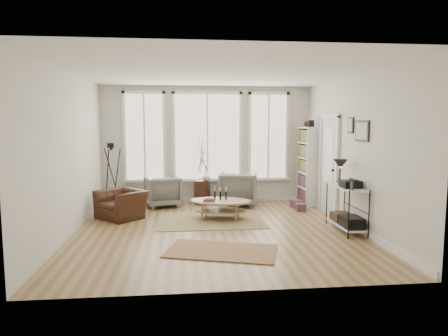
{
  "coord_description": "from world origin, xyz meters",
  "views": [
    {
      "loc": [
        -0.61,
        -7.26,
        1.99
      ],
      "look_at": [
        0.2,
        0.6,
        1.1
      ],
      "focal_mm": 32.0,
      "sensor_mm": 36.0,
      "label": 1
    }
  ],
  "objects": [
    {
      "name": "tripod_camera",
      "position": [
        -2.25,
        2.1,
        0.71
      ],
      "size": [
        0.54,
        0.54,
        1.54
      ],
      "color": "black",
      "rests_on": "ground"
    },
    {
      "name": "room",
      "position": [
        0.02,
        0.03,
        1.43
      ],
      "size": [
        5.5,
        5.54,
        2.9
      ],
      "color": "#9C7C4C",
      "rests_on": "ground"
    },
    {
      "name": "wall_art",
      "position": [
        2.58,
        -0.27,
        1.88
      ],
      "size": [
        0.04,
        0.88,
        0.44
      ],
      "color": "black",
      "rests_on": "ground"
    },
    {
      "name": "armchair_left",
      "position": [
        -1.11,
        2.29,
        0.37
      ],
      "size": [
        0.96,
        0.97,
        0.73
      ],
      "primitive_type": "imported",
      "rotation": [
        0.0,
        0.0,
        3.39
      ],
      "color": "gray",
      "rests_on": "ground"
    },
    {
      "name": "door",
      "position": [
        2.57,
        1.15,
        1.12
      ],
      "size": [
        0.09,
        1.06,
        2.22
      ],
      "color": "silver",
      "rests_on": "ground"
    },
    {
      "name": "rug_main",
      "position": [
        -0.06,
        0.77,
        0.01
      ],
      "size": [
        2.15,
        1.62,
        0.01
      ],
      "primitive_type": "cube",
      "rotation": [
        0.0,
        0.0,
        0.0
      ],
      "color": "brown",
      "rests_on": "ground"
    },
    {
      "name": "bay_window",
      "position": [
        0.0,
        2.71,
        1.61
      ],
      "size": [
        4.14,
        0.12,
        2.24
      ],
      "color": "#D4BE8A",
      "rests_on": "ground"
    },
    {
      "name": "book_stack_far",
      "position": [
        2.05,
        1.47,
        0.08
      ],
      "size": [
        0.21,
        0.26,
        0.16
      ],
      "primitive_type": "cube",
      "rotation": [
        0.0,
        0.0,
        -0.03
      ],
      "color": "maroon",
      "rests_on": "ground"
    },
    {
      "name": "bookcase",
      "position": [
        2.44,
        2.23,
        0.96
      ],
      "size": [
        0.31,
        0.85,
        2.06
      ],
      "color": "white",
      "rests_on": "ground"
    },
    {
      "name": "book_stack_near",
      "position": [
        2.05,
        1.83,
        0.09
      ],
      "size": [
        0.25,
        0.3,
        0.17
      ],
      "primitive_type": "cube",
      "rotation": [
        0.0,
        0.0,
        0.16
      ],
      "color": "maroon",
      "rests_on": "ground"
    },
    {
      "name": "accent_chair",
      "position": [
        -1.91,
        1.16,
        0.29
      ],
      "size": [
        1.2,
        1.2,
        0.59
      ],
      "primitive_type": "imported",
      "rotation": [
        0.0,
        0.0,
        -0.77
      ],
      "color": "#361C11",
      "rests_on": "ground"
    },
    {
      "name": "low_shelf",
      "position": [
        2.38,
        -0.3,
        0.51
      ],
      "size": [
        0.38,
        1.08,
        1.3
      ],
      "color": "white",
      "rests_on": "ground"
    },
    {
      "name": "side_table",
      "position": [
        -0.15,
        2.44,
        0.8
      ],
      "size": [
        0.39,
        0.39,
        1.66
      ],
      "color": "#361C11",
      "rests_on": "ground"
    },
    {
      "name": "armchair_right",
      "position": [
        0.71,
        2.23,
        0.41
      ],
      "size": [
        1.04,
        1.06,
        0.82
      ],
      "primitive_type": "imported",
      "rotation": [
        0.0,
        0.0,
        2.93
      ],
      "color": "gray",
      "rests_on": "ground"
    },
    {
      "name": "coffee_table",
      "position": [
        0.15,
        0.86,
        0.31
      ],
      "size": [
        1.41,
        1.09,
        0.58
      ],
      "color": "tan",
      "rests_on": "ground"
    },
    {
      "name": "rug_runner",
      "position": [
        -0.03,
        -1.26,
        0.01
      ],
      "size": [
        1.89,
        1.39,
        0.01
      ],
      "primitive_type": "cube",
      "rotation": [
        0.0,
        0.0,
        -0.29
      ],
      "color": "brown",
      "rests_on": "ground"
    },
    {
      "name": "vase",
      "position": [
        -0.06,
        2.4,
        0.71
      ],
      "size": [
        0.29,
        0.29,
        0.23
      ],
      "primitive_type": "imported",
      "rotation": [
        0.0,
        0.0,
        0.36
      ],
      "color": "silver",
      "rests_on": "side_table"
    }
  ]
}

